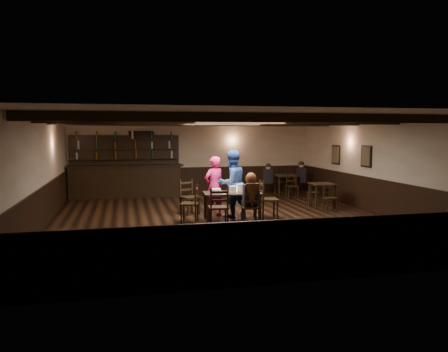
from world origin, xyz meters
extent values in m
plane|color=black|center=(0.00, 0.00, 0.00)|extent=(10.00, 10.00, 0.00)
cube|color=beige|center=(0.00, 5.00, 1.35)|extent=(9.00, 0.02, 2.70)
cube|color=beige|center=(0.00, -5.00, 1.35)|extent=(9.00, 0.02, 2.70)
cube|color=beige|center=(-4.50, 0.00, 1.35)|extent=(0.02, 10.00, 2.70)
cube|color=beige|center=(4.50, 0.00, 1.35)|extent=(0.02, 10.00, 2.70)
cube|color=silver|center=(0.00, 0.00, 2.70)|extent=(9.00, 10.00, 0.02)
cube|color=black|center=(0.00, 4.97, 0.50)|extent=(9.00, 0.04, 1.00)
cube|color=black|center=(0.00, -4.97, 0.50)|extent=(9.00, 0.04, 1.00)
cube|color=black|center=(-4.47, 0.00, 0.50)|extent=(0.04, 10.00, 1.00)
cube|color=black|center=(4.47, 0.00, 0.50)|extent=(0.04, 10.00, 1.00)
cube|color=black|center=(-1.90, 4.97, 1.85)|extent=(0.90, 0.03, 1.00)
cube|color=black|center=(-1.90, 4.95, 1.85)|extent=(0.80, 0.02, 0.90)
cube|color=black|center=(4.47, 0.50, 1.60)|extent=(0.03, 0.55, 0.65)
cube|color=#72664C|center=(4.45, 0.50, 1.60)|extent=(0.02, 0.45, 0.55)
cube|color=black|center=(4.47, 2.40, 1.55)|extent=(0.03, 0.55, 0.65)
cube|color=#72664C|center=(4.45, 2.40, 1.55)|extent=(0.02, 0.45, 0.55)
cube|color=black|center=(0.00, -3.00, 2.60)|extent=(8.90, 0.18, 0.18)
cube|color=black|center=(0.00, -1.00, 2.60)|extent=(8.90, 0.18, 0.18)
cube|color=black|center=(0.00, 1.00, 2.60)|extent=(8.90, 0.18, 0.18)
cube|color=black|center=(0.00, 3.00, 2.60)|extent=(8.90, 0.18, 0.18)
cube|color=black|center=(-0.49, -0.44, 0.36)|extent=(0.06, 0.06, 0.71)
cube|color=black|center=(-0.45, 0.17, 0.36)|extent=(0.06, 0.06, 0.71)
cube|color=black|center=(0.85, -0.55, 0.36)|extent=(0.06, 0.06, 0.71)
cube|color=black|center=(0.90, 0.07, 0.36)|extent=(0.06, 0.06, 0.71)
cube|color=black|center=(0.20, -0.19, 0.73)|extent=(1.52, 0.85, 0.04)
cube|color=#A5A8AD|center=(0.23, 0.16, 0.73)|extent=(1.47, 0.14, 0.04)
cube|color=#A5A8AD|center=(0.18, -0.54, 0.73)|extent=(1.47, 0.14, 0.04)
cube|color=#A5A8AD|center=(0.92, -0.24, 0.73)|extent=(0.09, 0.74, 0.04)
cube|color=#A5A8AD|center=(-0.52, -0.13, 0.73)|extent=(0.09, 0.74, 0.04)
cube|color=black|center=(-0.11, -0.75, 0.24)|extent=(0.04, 0.04, 0.48)
cube|color=black|center=(-0.14, -1.12, 0.24)|extent=(0.04, 0.04, 0.48)
cube|color=black|center=(-0.50, -0.71, 0.24)|extent=(0.04, 0.04, 0.48)
cube|color=black|center=(-0.54, -1.09, 0.24)|extent=(0.04, 0.04, 0.48)
cube|color=black|center=(-0.32, -0.92, 0.50)|extent=(0.50, 0.48, 0.04)
cube|color=black|center=(-0.34, -1.11, 0.75)|extent=(0.47, 0.08, 0.50)
cube|color=black|center=(-0.34, -1.11, 0.70)|extent=(0.40, 0.06, 0.06)
cube|color=black|center=(-0.34, -1.11, 0.89)|extent=(0.40, 0.06, 0.06)
cube|color=black|center=(0.71, -0.65, 0.21)|extent=(0.04, 0.04, 0.43)
cube|color=black|center=(0.69, -0.99, 0.21)|extent=(0.04, 0.04, 0.43)
cube|color=black|center=(0.36, -0.63, 0.21)|extent=(0.04, 0.04, 0.43)
cube|color=black|center=(0.33, -0.96, 0.21)|extent=(0.04, 0.04, 0.43)
cube|color=black|center=(0.52, -0.81, 0.45)|extent=(0.44, 0.42, 0.04)
cube|color=black|center=(0.51, -0.98, 0.67)|extent=(0.42, 0.06, 0.45)
cube|color=black|center=(0.51, -0.98, 0.62)|extent=(0.36, 0.05, 0.05)
cube|color=black|center=(0.51, -0.98, 0.80)|extent=(0.36, 0.05, 0.05)
cube|color=black|center=(-1.03, 0.12, 0.23)|extent=(0.05, 0.05, 0.46)
cube|color=black|center=(-0.68, 0.01, 0.23)|extent=(0.05, 0.05, 0.46)
cube|color=black|center=(-1.14, -0.25, 0.23)|extent=(0.05, 0.05, 0.46)
cube|color=black|center=(-0.79, -0.35, 0.23)|extent=(0.05, 0.05, 0.46)
cube|color=black|center=(-0.91, -0.12, 0.48)|extent=(0.54, 0.55, 0.04)
cube|color=black|center=(-0.74, -0.17, 0.72)|extent=(0.17, 0.44, 0.48)
cube|color=black|center=(-0.74, -0.17, 0.67)|extent=(0.14, 0.37, 0.05)
cube|color=black|center=(-0.74, -0.17, 0.86)|extent=(0.14, 0.37, 0.05)
cube|color=black|center=(1.41, -0.32, 0.24)|extent=(0.04, 0.04, 0.49)
cube|color=black|center=(1.03, -0.28, 0.24)|extent=(0.04, 0.04, 0.49)
cube|color=black|center=(1.46, 0.09, 0.24)|extent=(0.04, 0.04, 0.49)
cube|color=black|center=(1.07, 0.13, 0.24)|extent=(0.04, 0.04, 0.49)
cube|color=black|center=(1.24, -0.10, 0.51)|extent=(0.51, 0.53, 0.05)
cube|color=black|center=(1.05, -0.07, 0.77)|extent=(0.09, 0.48, 0.51)
cube|color=black|center=(1.05, -0.07, 0.72)|extent=(0.07, 0.41, 0.06)
cube|color=black|center=(1.05, -0.07, 0.92)|extent=(0.07, 0.41, 0.06)
cube|color=black|center=(-0.84, 0.69, 0.23)|extent=(0.05, 0.05, 0.47)
cube|color=black|center=(-1.00, 1.02, 0.23)|extent=(0.05, 0.05, 0.47)
cube|color=black|center=(-0.49, 0.86, 0.23)|extent=(0.05, 0.05, 0.47)
cube|color=black|center=(-0.65, 1.19, 0.23)|extent=(0.05, 0.05, 0.47)
cube|color=black|center=(-0.74, 0.94, 0.49)|extent=(0.60, 0.59, 0.04)
cube|color=black|center=(-0.82, 1.11, 0.73)|extent=(0.43, 0.23, 0.49)
cube|color=black|center=(-0.82, 1.11, 0.68)|extent=(0.36, 0.19, 0.05)
cube|color=black|center=(-0.82, 1.11, 0.88)|extent=(0.36, 0.19, 0.05)
imported|color=#DE1F5B|center=(-0.13, 0.52, 0.83)|extent=(0.71, 0.60, 1.65)
imported|color=navy|center=(0.32, 0.35, 0.92)|extent=(1.09, 0.98, 1.83)
cube|color=black|center=(0.52, -0.68, 0.52)|extent=(0.34, 0.34, 0.14)
cube|color=black|center=(0.52, -0.81, 0.77)|extent=(0.36, 0.21, 0.51)
cylinder|color=black|center=(0.52, -0.81, 1.00)|extent=(0.11, 0.36, 0.36)
sphere|color=#D8A384|center=(0.52, -0.81, 1.16)|extent=(0.22, 0.22, 0.22)
sphere|color=#36170C|center=(0.52, -0.84, 1.18)|extent=(0.28, 0.28, 0.28)
cone|color=#36170C|center=(0.52, -0.95, 0.75)|extent=(0.21, 0.21, 0.64)
cylinder|color=white|center=(-0.21, -0.10, 0.76)|extent=(0.31, 0.31, 0.01)
cylinder|color=white|center=(-0.21, -0.10, 0.81)|extent=(0.25, 0.25, 0.08)
cylinder|color=silver|center=(-0.21, -0.10, 0.79)|extent=(0.27, 0.27, 0.04)
cylinder|color=white|center=(0.21, -0.26, 0.84)|extent=(0.19, 0.19, 0.18)
cylinder|color=white|center=(0.42, -0.19, 0.86)|extent=(0.18, 0.18, 0.22)
cylinder|color=#A5A8AD|center=(0.30, -0.13, 0.77)|extent=(0.06, 0.06, 0.03)
sphere|color=orange|center=(0.30, -0.13, 0.80)|extent=(0.03, 0.03, 0.03)
cylinder|color=silver|center=(0.57, -0.26, 0.80)|extent=(0.04, 0.04, 0.09)
cylinder|color=#A5A8AD|center=(0.64, -0.26, 0.80)|extent=(0.04, 0.04, 0.10)
cylinder|color=silver|center=(0.48, -0.04, 0.81)|extent=(0.07, 0.07, 0.12)
cube|color=maroon|center=(0.69, -0.31, 0.75)|extent=(0.30, 0.26, 0.00)
cube|color=#0F1A4C|center=(0.78, -0.08, 0.75)|extent=(0.40, 0.36, 0.00)
cube|color=black|center=(-2.49, 4.65, 0.55)|extent=(3.85, 0.60, 1.10)
cube|color=black|center=(-2.49, 4.65, 1.12)|extent=(4.05, 0.70, 0.05)
cube|color=black|center=(-2.49, 4.92, 1.10)|extent=(3.85, 0.10, 2.20)
cube|color=black|center=(-2.49, 4.82, 1.35)|extent=(3.75, 0.22, 0.03)
cube|color=black|center=(-2.49, 4.82, 1.70)|extent=(3.75, 0.22, 0.03)
cube|color=black|center=(-2.49, 4.82, 2.05)|extent=(3.75, 0.22, 0.03)
cube|color=black|center=(3.38, 1.14, 0.73)|extent=(0.75, 0.75, 0.04)
cube|color=black|center=(3.07, 0.86, 0.35)|extent=(0.04, 0.04, 0.71)
cube|color=black|center=(3.11, 1.45, 0.35)|extent=(0.04, 0.04, 0.71)
cube|color=black|center=(3.65, 0.83, 0.35)|extent=(0.04, 0.04, 0.71)
cube|color=black|center=(3.69, 1.41, 0.35)|extent=(0.04, 0.04, 0.71)
cube|color=black|center=(3.22, 3.82, 0.73)|extent=(0.86, 0.86, 0.04)
cube|color=black|center=(2.87, 3.53, 0.35)|extent=(0.05, 0.05, 0.71)
cube|color=black|center=(2.94, 4.17, 0.35)|extent=(0.05, 0.05, 0.71)
cube|color=black|center=(3.51, 3.46, 0.35)|extent=(0.05, 0.05, 0.71)
cube|color=black|center=(3.58, 4.10, 0.35)|extent=(0.05, 0.05, 0.71)
cube|color=black|center=(2.55, 3.82, 0.72)|extent=(0.30, 0.39, 0.50)
sphere|color=#D8A384|center=(2.55, 3.82, 1.06)|extent=(0.19, 0.19, 0.19)
sphere|color=black|center=(2.55, 3.82, 1.09)|extent=(0.20, 0.20, 0.20)
cube|color=black|center=(3.82, 3.78, 0.74)|extent=(0.25, 0.39, 0.54)
sphere|color=#D8A384|center=(3.82, 3.78, 1.11)|extent=(0.21, 0.21, 0.21)
sphere|color=black|center=(3.82, 3.78, 1.14)|extent=(0.22, 0.22, 0.22)
camera|label=1|loc=(-2.53, -11.13, 2.33)|focal=35.00mm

